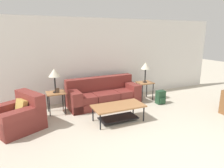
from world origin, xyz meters
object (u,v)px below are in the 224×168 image
backpack (161,97)px  armchair (19,117)px  table_lamp_left (54,73)px  couch (103,95)px  side_table_left (56,95)px  table_lamp_right (146,66)px  coffee_table (118,109)px  side_table_right (145,84)px

backpack → armchair: bearing=-179.2°
table_lamp_left → couch: bearing=3.7°
side_table_left → table_lamp_left: 0.60m
couch → table_lamp_right: 1.64m
coffee_table → side_table_left: side_table_left is taller
side_table_left → coffee_table: bearing=-42.4°
coffee_table → side_table_right: bearing=37.7°
couch → backpack: bearing=-22.1°
coffee_table → couch: bearing=84.8°
coffee_table → table_lamp_left: size_ratio=1.94×
coffee_table → armchair: bearing=165.8°
armchair → table_lamp_left: table_lamp_left is taller
side_table_left → table_lamp_left: bearing=0.0°
armchair → coffee_table: armchair is taller
coffee_table → backpack: coffee_table is taller
coffee_table → side_table_right: 1.96m
couch → side_table_right: size_ratio=3.83×
side_table_right → table_lamp_right: 0.60m
coffee_table → backpack: 1.87m
coffee_table → side_table_right: side_table_right is taller
couch → table_lamp_left: size_ratio=3.38×
side_table_left → side_table_right: size_ratio=1.00×
armchair → backpack: size_ratio=3.06×
table_lamp_left → backpack: 3.25m
table_lamp_left → coffee_table: bearing=-42.4°
side_table_left → side_table_right: same height
coffee_table → table_lamp_left: (-1.31, 1.19, 0.80)m
couch → side_table_left: couch is taller
coffee_table → table_lamp_right: (1.55, 1.19, 0.80)m
couch → coffee_table: bearing=-95.2°
coffee_table → side_table_right: size_ratio=2.19×
couch → armchair: 2.46m
couch → side_table_left: (-1.42, -0.09, 0.21)m
couch → table_lamp_left: bearing=-176.3°
couch → table_lamp_left: 1.64m
table_lamp_left → table_lamp_right: size_ratio=1.00×
couch → side_table_left: 1.44m
couch → table_lamp_right: table_lamp_right is taller
side_table_right → backpack: bearing=-69.6°
couch → coffee_table: couch is taller
couch → backpack: couch is taller
side_table_left → backpack: 3.14m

